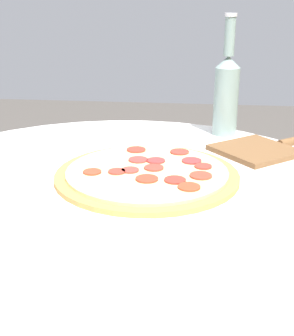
# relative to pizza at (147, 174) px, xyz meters

# --- Properties ---
(table) EXTENTS (0.98, 0.98, 0.73)m
(table) POSITION_rel_pizza_xyz_m (0.05, -0.06, -0.16)
(table) COLOR white
(table) RESTS_ON ground_plane
(pizza) EXTENTS (0.36, 0.36, 0.02)m
(pizza) POSITION_rel_pizza_xyz_m (0.00, 0.00, 0.00)
(pizza) COLOR #C68E47
(pizza) RESTS_ON table
(beer_bottle) EXTENTS (0.06, 0.06, 0.30)m
(beer_bottle) POSITION_rel_pizza_xyz_m (-0.33, 0.16, 0.10)
(beer_bottle) COLOR gray
(beer_bottle) RESTS_ON table
(pizza_paddle) EXTENTS (0.27, 0.30, 0.02)m
(pizza_paddle) POSITION_rel_pizza_xyz_m (-0.20, 0.25, -0.00)
(pizza_paddle) COLOR brown
(pizza_paddle) RESTS_ON table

